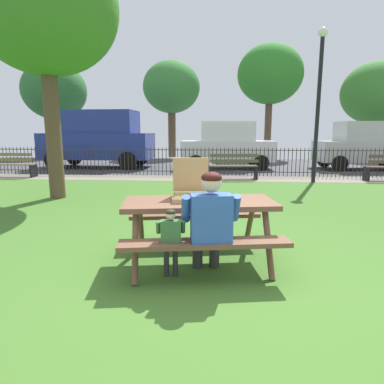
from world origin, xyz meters
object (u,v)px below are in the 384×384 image
Objects in this scene: picnic_table_foreground at (199,215)px; child_at_table at (171,237)px; far_tree_left at (54,91)px; far_tree_midleft at (171,88)px; pizza_box_open at (191,191)px; tree_near_table at (44,8)px; lamp_post_walkway at (319,92)px; parked_car_left at (227,145)px; far_tree_midright at (376,93)px; parked_car_far_left at (98,138)px; park_bench_center at (233,167)px; park_bench_left at (12,165)px; far_tree_center at (270,75)px; parked_car_center at (365,145)px; adult_at_table at (210,221)px.

picnic_table_foreground is 0.65m from child_at_table.
far_tree_left reaches higher than far_tree_midleft.
pizza_box_open is 6.10m from tree_near_table.
lamp_post_walkway is 0.79× the size of tree_near_table.
far_tree_midleft is at bearing 98.15° from pizza_box_open.
far_tree_midleft is (-3.19, 6.30, 3.14)m from parked_car_left.
lamp_post_walkway is 0.82× the size of far_tree_midright.
lamp_post_walkway is at bearing -24.60° from parked_car_far_left.
pizza_box_open is at bearing -97.29° from park_bench_center.
picnic_table_foreground is 11.61m from parked_car_far_left.
park_bench_left is 0.29× the size of far_tree_midright.
far_tree_center is (3.46, 16.68, 3.98)m from pizza_box_open.
park_bench_left is at bearing -114.72° from far_tree_midleft.
park_bench_left is 6.11m from tree_near_table.
pizza_box_open is at bearing -59.83° from far_tree_left.
far_tree_center is at bearing 78.69° from picnic_table_foreground.
park_bench_center is at bearing 168.78° from lamp_post_walkway.
child_at_table is 0.21× the size of parked_car_center.
park_bench_left is (-6.90, 7.19, -0.18)m from picnic_table_foreground.
far_tree_center is (3.62, 17.35, 4.35)m from child_at_table.
child_at_table is 12.03m from parked_car_far_left.
child_at_table is at bearing -49.53° from park_bench_left.
parked_car_left reaches higher than park_bench_left.
parked_car_center reaches higher than child_at_table.
far_tree_left is (-13.09, 10.07, 1.29)m from lamp_post_walkway.
park_bench_left is 0.34× the size of parked_car_far_left.
far_tree_midleft is at bearing 144.77° from parked_car_center.
lamp_post_walkway reaches higher than pizza_box_open.
park_bench_center is (1.07, 7.77, -0.08)m from child_at_table.
far_tree_left reaches higher than pizza_box_open.
pizza_box_open is at bearing -117.17° from lamp_post_walkway.
park_bench_left reaches higher than picnic_table_foreground.
lamp_post_walkway is 0.80× the size of far_tree_midleft.
lamp_post_walkway is 4.89m from parked_car_left.
adult_at_table is 0.30× the size of parked_car_center.
far_tree_left reaches higher than parked_car_left.
far_tree_midright is (9.61, 16.68, 2.88)m from pizza_box_open.
far_tree_midright reaches higher than parked_car_far_left.
pizza_box_open is 0.12× the size of parked_car_far_left.
park_bench_left is 0.28× the size of far_tree_midleft.
far_tree_midright is at bearing 63.95° from parked_car_center.
child_at_table is at bearing -82.69° from far_tree_midleft.
parked_car_left is 0.68× the size of far_tree_left.
parked_car_left is (0.97, 11.05, 0.51)m from child_at_table.
parked_car_left is at bearing 86.19° from picnic_table_foreground.
adult_at_table is (0.24, -0.58, -0.21)m from pizza_box_open.
tree_near_table reaches higher than parked_car_center.
parked_car_far_left is at bearing -180.00° from parked_car_left.
picnic_table_foreground is at bearing -93.81° from parked_car_left.
parked_car_left reaches higher than adult_at_table.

